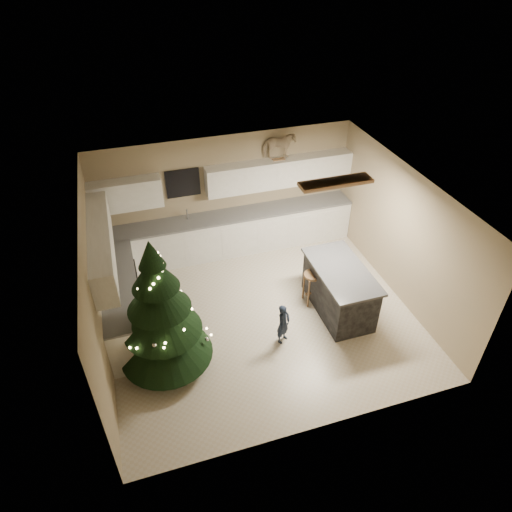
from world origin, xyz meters
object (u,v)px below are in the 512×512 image
at_px(bar_stool, 313,281).
at_px(toddler, 283,324).
at_px(rocking_horse, 279,146).
at_px(christmas_tree, 161,318).
at_px(island, 339,289).

relative_size(bar_stool, toddler, 0.85).
bearing_deg(bar_stool, rocking_horse, 88.38).
distance_m(bar_stool, christmas_tree, 3.03).
relative_size(island, christmas_tree, 0.68).
relative_size(island, bar_stool, 2.51).
distance_m(island, toddler, 1.35).
bearing_deg(island, christmas_tree, -173.84).
height_order(island, rocking_horse, rocking_horse).
relative_size(island, toddler, 2.13).
distance_m(island, rocking_horse, 3.18).
relative_size(island, rocking_horse, 2.41).
bearing_deg(island, rocking_horse, 97.12).
height_order(bar_stool, rocking_horse, rocking_horse).
height_order(island, christmas_tree, christmas_tree).
height_order(island, bar_stool, island).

